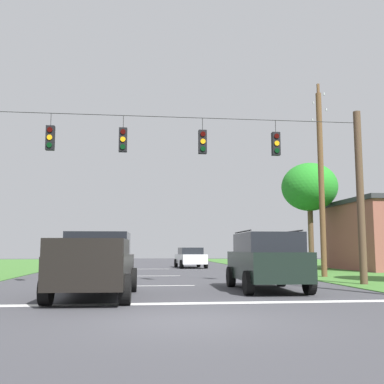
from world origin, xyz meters
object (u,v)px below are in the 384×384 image
(pickup_truck, at_px, (96,265))
(distant_car_crossing_white, at_px, (190,257))
(utility_pole_mid_right, at_px, (321,178))
(overhead_signal_span, at_px, (169,183))
(suv_black, at_px, (266,260))
(tree_roadside_far_right, at_px, (309,187))

(pickup_truck, bearing_deg, distant_car_crossing_white, 76.24)
(utility_pole_mid_right, bearing_deg, overhead_signal_span, -148.87)
(overhead_signal_span, xyz_separation_m, distant_car_crossing_white, (2.75, 17.33, -3.21))
(suv_black, xyz_separation_m, distant_car_crossing_white, (-0.53, 19.35, -0.27))
(utility_pole_mid_right, xyz_separation_m, tree_roadside_far_right, (2.78, 9.02, 0.70))
(overhead_signal_span, bearing_deg, distant_car_crossing_white, 80.98)
(suv_black, height_order, tree_roadside_far_right, tree_roadside_far_right)
(pickup_truck, distance_m, suv_black, 5.96)
(pickup_truck, bearing_deg, suv_black, 16.91)
(overhead_signal_span, distance_m, suv_black, 4.85)
(overhead_signal_span, xyz_separation_m, utility_pole_mid_right, (8.24, 4.97, 1.11))
(overhead_signal_span, distance_m, utility_pole_mid_right, 9.68)
(overhead_signal_span, relative_size, utility_pole_mid_right, 1.56)
(suv_black, relative_size, utility_pole_mid_right, 0.48)
(suv_black, bearing_deg, overhead_signal_span, 148.44)
(suv_black, distance_m, utility_pole_mid_right, 9.48)
(distant_car_crossing_white, distance_m, utility_pole_mid_right, 14.20)
(suv_black, bearing_deg, pickup_truck, -163.09)
(suv_black, bearing_deg, utility_pole_mid_right, 54.70)
(tree_roadside_far_right, bearing_deg, overhead_signal_span, -128.21)
(suv_black, distance_m, distant_car_crossing_white, 19.36)
(distant_car_crossing_white, bearing_deg, utility_pole_mid_right, -66.08)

